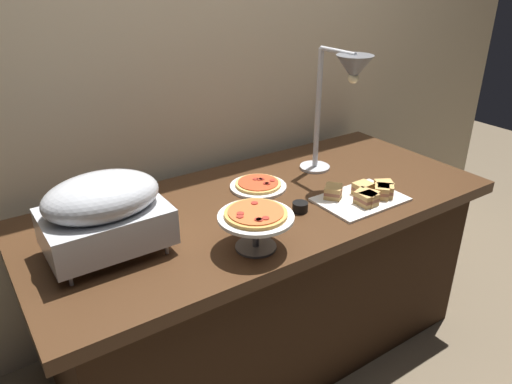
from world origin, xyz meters
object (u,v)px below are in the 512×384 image
Objects in this scene: chafing_dish at (104,211)px; heat_lamp at (346,82)px; pizza_plate_center at (256,219)px; sandwich_platter at (365,195)px; pizza_plate_front at (258,185)px; sauce_cup_near at (300,207)px.

chafing_dish is 1.08m from heat_lamp.
pizza_plate_center is 0.58m from sandwich_platter.
sandwich_platter is at bearing -49.63° from pizza_plate_front.
sandwich_platter reaches higher than pizza_plate_front.
sandwich_platter is at bearing -11.36° from chafing_dish.
sauce_cup_near is (0.29, 0.12, -0.09)m from pizza_plate_center.
pizza_plate_front is 0.27m from sauce_cup_near.
chafing_dish is at bearing -168.45° from pizza_plate_front.
chafing_dish reaches higher than sauce_cup_near.
heat_lamp is 0.75m from pizza_plate_center.
chafing_dish is 6.39× the size of sauce_cup_near.
pizza_plate_center is 0.73× the size of sandwich_platter.
pizza_plate_center is at bearing -125.34° from pizza_plate_front.
heat_lamp is 2.18× the size of pizza_plate_center.
sauce_cup_near is (0.71, -0.13, -0.14)m from chafing_dish.
pizza_plate_center is 4.18× the size of sauce_cup_near.
chafing_dish reaches higher than pizza_plate_front.
pizza_plate_center reaches higher than sandwich_platter.
pizza_plate_front is 3.96× the size of sauce_cup_near.
heat_lamp reaches higher than chafing_dish.
heat_lamp reaches higher than sauce_cup_near.
sauce_cup_near is (-0.33, -0.14, -0.42)m from heat_lamp.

